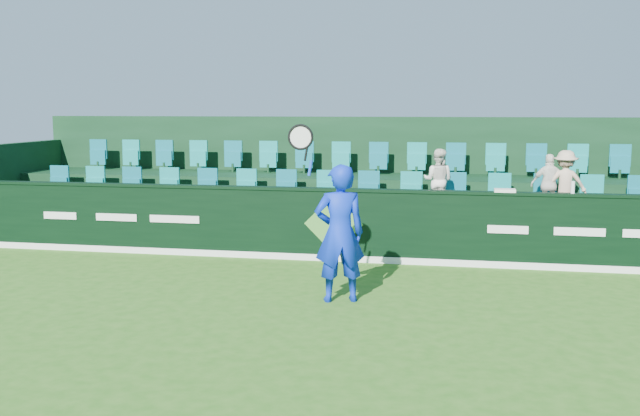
% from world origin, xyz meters
% --- Properties ---
extents(ground, '(60.00, 60.00, 0.00)m').
position_xyz_m(ground, '(0.00, 0.00, 0.00)').
color(ground, '#2A6618').
rests_on(ground, ground).
extents(sponsor_hoarding, '(16.00, 0.25, 1.35)m').
position_xyz_m(sponsor_hoarding, '(0.00, 4.00, 0.67)').
color(sponsor_hoarding, black).
rests_on(sponsor_hoarding, ground).
extents(stand_tier_front, '(16.00, 2.00, 0.80)m').
position_xyz_m(stand_tier_front, '(0.00, 5.10, 0.40)').
color(stand_tier_front, black).
rests_on(stand_tier_front, ground).
extents(stand_tier_back, '(16.00, 1.80, 1.30)m').
position_xyz_m(stand_tier_back, '(0.00, 7.00, 0.65)').
color(stand_tier_back, black).
rests_on(stand_tier_back, ground).
extents(stand_rear, '(16.00, 4.10, 2.60)m').
position_xyz_m(stand_rear, '(0.00, 7.44, 1.22)').
color(stand_rear, black).
rests_on(stand_rear, ground).
extents(seat_row_front, '(13.50, 0.50, 0.60)m').
position_xyz_m(seat_row_front, '(0.00, 5.50, 1.10)').
color(seat_row_front, '#0E6573').
rests_on(seat_row_front, stand_tier_front).
extents(seat_row_back, '(13.50, 0.50, 0.60)m').
position_xyz_m(seat_row_back, '(0.00, 7.30, 1.60)').
color(seat_row_back, '#0E6573').
rests_on(seat_row_back, stand_tier_back).
extents(tennis_player, '(1.20, 0.70, 2.62)m').
position_xyz_m(tennis_player, '(0.54, 1.25, 1.02)').
color(tennis_player, '#0B29C2').
rests_on(tennis_player, ground).
extents(spectator_left, '(0.69, 0.59, 1.23)m').
position_xyz_m(spectator_left, '(1.84, 5.12, 1.42)').
color(spectator_left, white).
rests_on(spectator_left, stand_tier_front).
extents(spectator_middle, '(0.69, 0.32, 1.16)m').
position_xyz_m(spectator_middle, '(3.92, 5.12, 1.38)').
color(spectator_middle, white).
rests_on(spectator_middle, stand_tier_front).
extents(spectator_right, '(0.80, 0.47, 1.23)m').
position_xyz_m(spectator_right, '(4.20, 5.12, 1.41)').
color(spectator_right, '#CAAF8E').
rests_on(spectator_right, stand_tier_front).
extents(towel, '(0.36, 0.24, 0.05)m').
position_xyz_m(towel, '(3.03, 4.00, 1.38)').
color(towel, white).
rests_on(towel, sponsor_hoarding).
extents(drinks_bottle, '(0.07, 0.07, 0.21)m').
position_xyz_m(drinks_bottle, '(4.17, 4.00, 1.46)').
color(drinks_bottle, silver).
rests_on(drinks_bottle, sponsor_hoarding).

